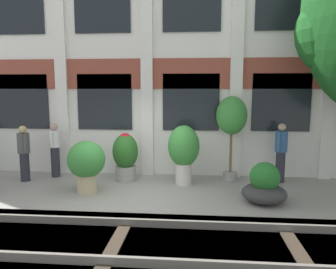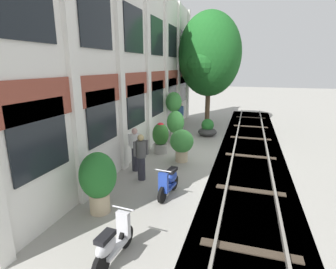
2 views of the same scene
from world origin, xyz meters
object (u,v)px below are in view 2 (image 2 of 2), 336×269
resident_watching_tracks (141,156)px  resident_by_doorway (135,148)px  potted_plant_stone_basin (175,124)px  potted_plant_fluted_column (161,136)px  resident_near_plants (180,115)px  potted_plant_wide_bowl (208,129)px  scooter_second_parked (112,243)px  potted_plant_ribbed_drum (182,143)px  broadleaf_tree (209,56)px  potted_plant_low_pan (174,104)px  potted_plant_glazed_jar (98,179)px  scooter_near_curb (169,181)px

resident_watching_tracks → resident_by_doorway: bearing=175.2°
potted_plant_stone_basin → potted_plant_fluted_column: bearing=172.7°
potted_plant_fluted_column → resident_near_plants: size_ratio=0.83×
potted_plant_wide_bowl → scooter_second_parked: bearing=178.4°
potted_plant_wide_bowl → resident_near_plants: 2.03m
resident_near_plants → potted_plant_ribbed_drum: bearing=-131.6°
broadleaf_tree → resident_by_doorway: bearing=171.2°
potted_plant_ribbed_drum → scooter_second_parked: size_ratio=0.97×
broadleaf_tree → potted_plant_low_pan: (-3.38, 1.35, -2.57)m
potted_plant_glazed_jar → resident_watching_tracks: (2.25, -0.26, -0.10)m
scooter_second_parked → resident_watching_tracks: size_ratio=0.86×
potted_plant_glazed_jar → potted_plant_fluted_column: potted_plant_glazed_jar is taller
broadleaf_tree → potted_plant_fluted_column: (-6.41, 1.08, -3.61)m
potted_plant_stone_basin → scooter_second_parked: 8.50m
potted_plant_wide_bowl → scooter_second_parked: size_ratio=0.76×
potted_plant_fluted_column → scooter_near_curb: 3.98m
potted_plant_glazed_jar → resident_near_plants: (9.58, 0.25, -0.06)m
potted_plant_fluted_column → resident_by_doorway: 2.23m
scooter_near_curb → resident_near_plants: 8.30m
broadleaf_tree → potted_plant_stone_basin: bearing=169.6°
potted_plant_ribbed_drum → potted_plant_wide_bowl: (4.39, -0.39, -0.41)m
potted_plant_glazed_jar → scooter_near_curb: (1.48, -1.50, -0.53)m
potted_plant_ribbed_drum → potted_plant_stone_basin: potted_plant_stone_basin is taller
potted_plant_ribbed_drum → scooter_near_curb: (-2.91, -0.36, -0.35)m
potted_plant_ribbed_drum → resident_near_plants: resident_near_plants is taller
potted_plant_glazed_jar → potted_plant_low_pan: potted_plant_low_pan is taller
broadleaf_tree → potted_plant_glazed_jar: 12.10m
potted_plant_glazed_jar → scooter_second_parked: (-1.58, -1.24, -0.53)m
potted_plant_ribbed_drum → potted_plant_fluted_column: 1.38m
potted_plant_stone_basin → resident_by_doorway: 3.93m
scooter_near_curb → resident_near_plants: (8.10, 1.75, 0.47)m
potted_plant_fluted_column → scooter_second_parked: 6.85m
broadleaf_tree → potted_plant_wide_bowl: (-2.78, -0.46, -4.00)m
potted_plant_glazed_jar → resident_watching_tracks: size_ratio=1.04×
potted_plant_stone_basin → resident_watching_tracks: 4.59m
potted_plant_stone_basin → potted_plant_ribbed_drum: bearing=-158.9°
broadleaf_tree → potted_plant_stone_basin: broadleaf_tree is taller
potted_plant_fluted_column → potted_plant_wide_bowl: bearing=-23.1°
potted_plant_ribbed_drum → resident_watching_tracks: resident_watching_tracks is taller
scooter_near_curb → potted_plant_wide_bowl: bearing=-173.9°
potted_plant_low_pan → scooter_second_parked: 9.97m
potted_plant_glazed_jar → scooter_second_parked: bearing=-141.8°
potted_plant_fluted_column → resident_near_plants: resident_near_plants is taller
potted_plant_low_pan → resident_by_doorway: (-5.24, -0.01, -0.93)m
resident_watching_tracks → resident_near_plants: 7.34m
scooter_near_curb → potted_plant_glazed_jar: bearing=-39.1°
broadleaf_tree → potted_plant_ribbed_drum: bearing=-179.4°
potted_plant_glazed_jar → potted_plant_stone_basin: bearing=-1.7°
resident_by_doorway → resident_near_plants: 6.64m
resident_by_doorway → resident_near_plants: (6.64, -0.01, 0.03)m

